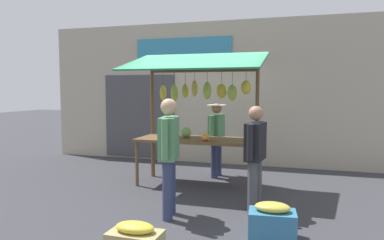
{
  "coord_description": "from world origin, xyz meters",
  "views": [
    {
      "loc": [
        -1.9,
        6.52,
        1.8
      ],
      "look_at": [
        0.0,
        0.3,
        1.25
      ],
      "focal_mm": 34.46,
      "sensor_mm": 36.0,
      "label": 1
    }
  ],
  "objects_px": {
    "shopper_with_shopping_bag": "(169,149)",
    "market_stall": "(198,102)",
    "shopper_in_striped_shirt": "(255,152)",
    "produce_crate_near": "(135,239)",
    "vendor_with_sunhat": "(216,134)",
    "produce_crate_side": "(272,222)"
  },
  "relations": [
    {
      "from": "vendor_with_sunhat",
      "to": "shopper_in_striped_shirt",
      "type": "xyz_separation_m",
      "value": [
        -1.03,
        1.94,
        0.01
      ]
    },
    {
      "from": "shopper_with_shopping_bag",
      "to": "shopper_in_striped_shirt",
      "type": "xyz_separation_m",
      "value": [
        -1.12,
        -0.58,
        -0.08
      ]
    },
    {
      "from": "shopper_with_shopping_bag",
      "to": "produce_crate_side",
      "type": "height_order",
      "value": "shopper_with_shopping_bag"
    },
    {
      "from": "market_stall",
      "to": "vendor_with_sunhat",
      "type": "height_order",
      "value": "market_stall"
    },
    {
      "from": "market_stall",
      "to": "vendor_with_sunhat",
      "type": "xyz_separation_m",
      "value": [
        -0.19,
        -0.7,
        -0.68
      ]
    },
    {
      "from": "market_stall",
      "to": "produce_crate_near",
      "type": "relative_size",
      "value": 4.22
    },
    {
      "from": "produce_crate_side",
      "to": "vendor_with_sunhat",
      "type": "bearing_deg",
      "value": -64.52
    },
    {
      "from": "shopper_in_striped_shirt",
      "to": "vendor_with_sunhat",
      "type": "bearing_deg",
      "value": 35.46
    },
    {
      "from": "produce_crate_near",
      "to": "vendor_with_sunhat",
      "type": "bearing_deg",
      "value": -90.48
    },
    {
      "from": "vendor_with_sunhat",
      "to": "produce_crate_near",
      "type": "xyz_separation_m",
      "value": [
        0.03,
        3.73,
        -0.71
      ]
    },
    {
      "from": "shopper_with_shopping_bag",
      "to": "produce_crate_near",
      "type": "xyz_separation_m",
      "value": [
        -0.05,
        1.21,
        -0.81
      ]
    },
    {
      "from": "shopper_in_striped_shirt",
      "to": "produce_crate_side",
      "type": "distance_m",
      "value": 1.2
    },
    {
      "from": "shopper_with_shopping_bag",
      "to": "produce_crate_side",
      "type": "xyz_separation_m",
      "value": [
        -1.45,
        0.34,
        -0.76
      ]
    },
    {
      "from": "shopper_in_striped_shirt",
      "to": "shopper_with_shopping_bag",
      "type": "bearing_deg",
      "value": 124.84
    },
    {
      "from": "vendor_with_sunhat",
      "to": "shopper_with_shopping_bag",
      "type": "xyz_separation_m",
      "value": [
        0.09,
        2.52,
        0.09
      ]
    },
    {
      "from": "market_stall",
      "to": "vendor_with_sunhat",
      "type": "distance_m",
      "value": 1.0
    },
    {
      "from": "shopper_with_shopping_bag",
      "to": "shopper_in_striped_shirt",
      "type": "relative_size",
      "value": 1.07
    },
    {
      "from": "shopper_with_shopping_bag",
      "to": "market_stall",
      "type": "bearing_deg",
      "value": -7.0
    },
    {
      "from": "vendor_with_sunhat",
      "to": "produce_crate_side",
      "type": "distance_m",
      "value": 3.25
    },
    {
      "from": "vendor_with_sunhat",
      "to": "produce_crate_side",
      "type": "bearing_deg",
      "value": 30.74
    },
    {
      "from": "vendor_with_sunhat",
      "to": "produce_crate_near",
      "type": "bearing_deg",
      "value": 4.78
    },
    {
      "from": "produce_crate_near",
      "to": "produce_crate_side",
      "type": "relative_size",
      "value": 1.0
    }
  ]
}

